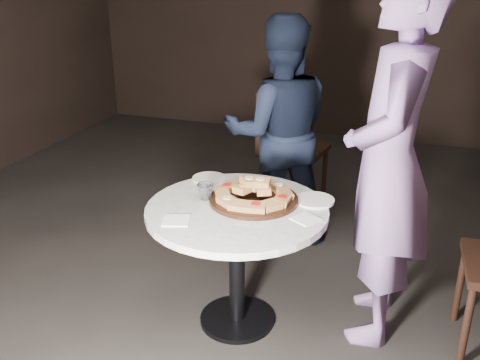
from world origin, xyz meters
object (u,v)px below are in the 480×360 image
at_px(focaccia_pile, 254,192).
at_px(serving_board, 254,199).
at_px(water_glass, 205,192).
at_px(diner_navy, 279,132).
at_px(diner_teal, 389,163).
at_px(table, 237,230).
at_px(chair_far, 290,145).

bearing_deg(focaccia_pile, serving_board, -82.49).
bearing_deg(water_glass, diner_navy, 83.05).
bearing_deg(diner_teal, water_glass, -81.88).
height_order(table, serving_board, serving_board).
relative_size(diner_navy, diner_teal, 0.82).
height_order(serving_board, diner_navy, diner_navy).
relative_size(focaccia_pile, water_glass, 4.61).
relative_size(table, focaccia_pile, 2.71).
height_order(table, water_glass, water_glass).
bearing_deg(chair_far, water_glass, 95.06).
xyz_separation_m(focaccia_pile, diner_navy, (-0.12, 0.95, 0.03)).
height_order(focaccia_pile, diner_navy, diner_navy).
xyz_separation_m(table, diner_navy, (-0.07, 1.06, 0.21)).
bearing_deg(focaccia_pile, water_glass, -166.58).
height_order(chair_far, diner_navy, diner_navy).
relative_size(water_glass, diner_teal, 0.05).
bearing_deg(focaccia_pile, diner_navy, 97.37).
bearing_deg(diner_navy, diner_teal, 111.15).
bearing_deg(table, serving_board, 59.43).
height_order(table, diner_navy, diner_navy).
height_order(serving_board, chair_far, chair_far).
height_order(water_glass, diner_navy, diner_navy).
relative_size(table, water_glass, 12.47).
bearing_deg(chair_far, diner_navy, 101.54).
bearing_deg(diner_teal, focaccia_pile, -82.80).
xyz_separation_m(chair_far, diner_navy, (0.02, -0.42, 0.23)).
height_order(focaccia_pile, water_glass, focaccia_pile).
bearing_deg(focaccia_pile, chair_far, 95.79).
bearing_deg(diner_navy, chair_far, -109.54).
height_order(serving_board, water_glass, water_glass).
relative_size(serving_board, diner_navy, 0.30).
height_order(table, chair_far, chair_far).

